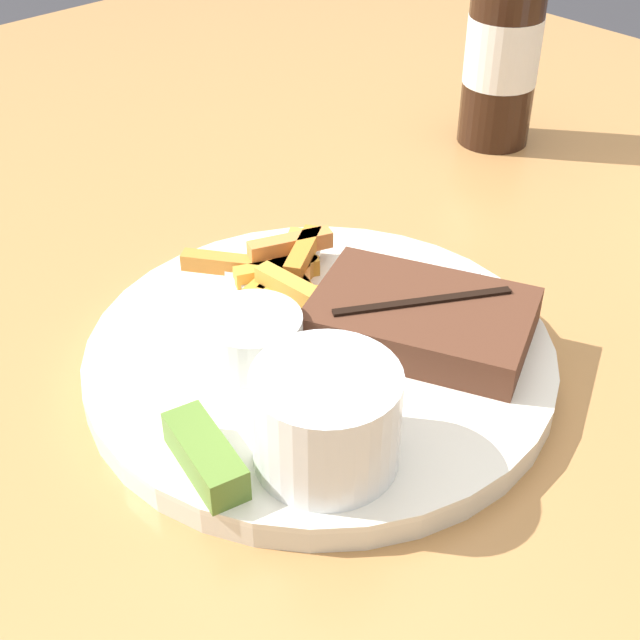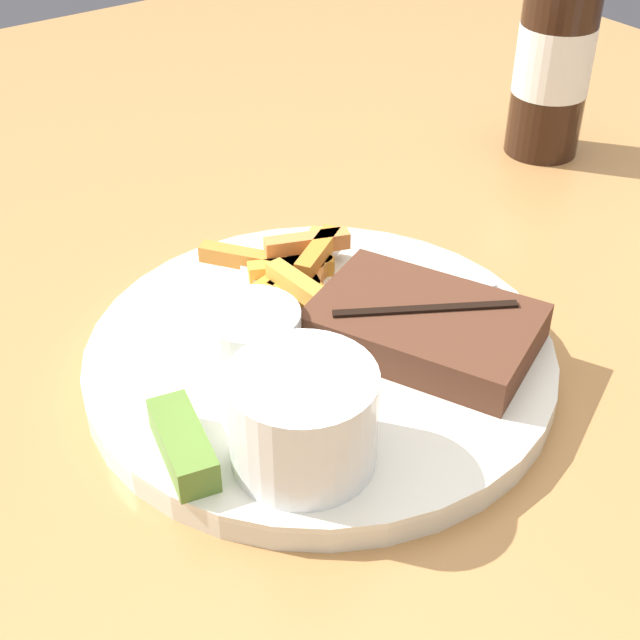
# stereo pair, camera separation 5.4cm
# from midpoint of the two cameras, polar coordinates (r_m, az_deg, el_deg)

# --- Properties ---
(dining_table) EXTENTS (1.51, 1.39, 0.72)m
(dining_table) POSITION_cam_midpoint_polar(r_m,az_deg,el_deg) (0.60, 2.59, -7.45)
(dining_table) COLOR #A87542
(dining_table) RESTS_ON ground_plane
(dinner_plate) EXTENTS (0.29, 0.29, 0.02)m
(dinner_plate) POSITION_cam_midpoint_polar(r_m,az_deg,el_deg) (0.56, 2.77, -2.50)
(dinner_plate) COLOR silver
(dinner_plate) RESTS_ON dining_table
(steak_portion) EXTENTS (0.16, 0.14, 0.03)m
(steak_portion) POSITION_cam_midpoint_polar(r_m,az_deg,el_deg) (0.55, 9.47, -0.49)
(steak_portion) COLOR #512D1E
(steak_portion) RESTS_ON dinner_plate
(fries_pile) EXTENTS (0.14, 0.09, 0.02)m
(fries_pile) POSITION_cam_midpoint_polar(r_m,az_deg,el_deg) (0.61, 1.24, 3.16)
(fries_pile) COLOR orange
(fries_pile) RESTS_ON dinner_plate
(coleslaw_cup) EXTENTS (0.08, 0.08, 0.06)m
(coleslaw_cup) POSITION_cam_midpoint_polar(r_m,az_deg,el_deg) (0.46, 2.28, -6.11)
(coleslaw_cup) COLOR white
(coleslaw_cup) RESTS_ON dinner_plate
(dipping_sauce_cup) EXTENTS (0.06, 0.06, 0.03)m
(dipping_sauce_cup) POSITION_cam_midpoint_polar(r_m,az_deg,el_deg) (0.54, -1.52, -0.80)
(dipping_sauce_cup) COLOR silver
(dipping_sauce_cup) RESTS_ON dinner_plate
(pickle_spear) EXTENTS (0.07, 0.04, 0.02)m
(pickle_spear) POSITION_cam_midpoint_polar(r_m,az_deg,el_deg) (0.47, -5.54, -8.06)
(pickle_spear) COLOR #567A2D
(pickle_spear) RESTS_ON dinner_plate
(fork_utensil) EXTENTS (0.13, 0.03, 0.00)m
(fork_utensil) POSITION_cam_midpoint_polar(r_m,az_deg,el_deg) (0.60, -1.02, 2.27)
(fork_utensil) COLOR #B7B7BC
(fork_utensil) RESTS_ON dinner_plate
(knife_utensil) EXTENTS (0.02, 0.17, 0.01)m
(knife_utensil) POSITION_cam_midpoint_polar(r_m,az_deg,el_deg) (0.56, 6.10, -0.66)
(knife_utensil) COLOR #B7B7BC
(knife_utensil) RESTS_ON dinner_plate
(beer_bottle) EXTENTS (0.07, 0.07, 0.25)m
(beer_bottle) POSITION_cam_midpoint_polar(r_m,az_deg,el_deg) (0.83, 16.70, 15.94)
(beer_bottle) COLOR black
(beer_bottle) RESTS_ON dining_table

